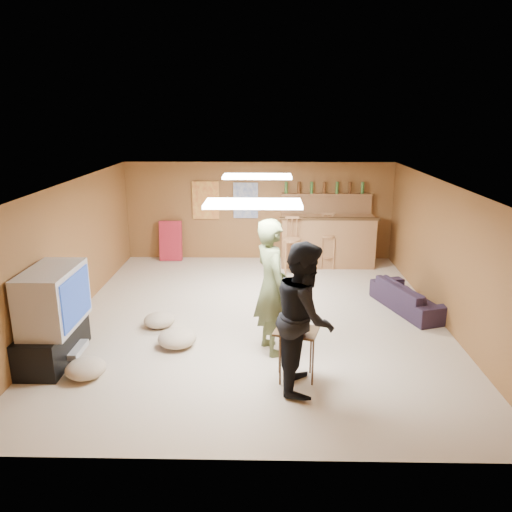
{
  "coord_description": "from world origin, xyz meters",
  "views": [
    {
      "loc": [
        0.16,
        -7.61,
        3.27
      ],
      "look_at": [
        0.0,
        0.2,
        1.0
      ],
      "focal_mm": 35.0,
      "sensor_mm": 36.0,
      "label": 1
    }
  ],
  "objects_px": {
    "person_olive": "(271,287)",
    "tray_table": "(296,355)",
    "person_black": "(305,316)",
    "tv_body": "(53,298)",
    "sofa": "(410,297)",
    "bar_counter": "(327,241)"
  },
  "relations": [
    {
      "from": "sofa",
      "to": "tray_table",
      "type": "distance_m",
      "value": 3.12
    },
    {
      "from": "bar_counter",
      "to": "person_olive",
      "type": "relative_size",
      "value": 1.05
    },
    {
      "from": "person_olive",
      "to": "sofa",
      "type": "xyz_separation_m",
      "value": [
        2.37,
        1.55,
        -0.72
      ]
    },
    {
      "from": "bar_counter",
      "to": "sofa",
      "type": "height_order",
      "value": "bar_counter"
    },
    {
      "from": "tv_body",
      "to": "person_black",
      "type": "distance_m",
      "value": 3.33
    },
    {
      "from": "sofa",
      "to": "person_olive",
      "type": "bearing_deg",
      "value": 104.65
    },
    {
      "from": "bar_counter",
      "to": "person_olive",
      "type": "distance_m",
      "value": 4.32
    },
    {
      "from": "tray_table",
      "to": "bar_counter",
      "type": "bearing_deg",
      "value": 78.96
    },
    {
      "from": "bar_counter",
      "to": "person_black",
      "type": "xyz_separation_m",
      "value": [
        -0.87,
        -5.04,
        0.37
      ]
    },
    {
      "from": "person_black",
      "to": "tv_body",
      "type": "bearing_deg",
      "value": 83.81
    },
    {
      "from": "tv_body",
      "to": "bar_counter",
      "type": "xyz_separation_m",
      "value": [
        4.15,
        4.45,
        -0.35
      ]
    },
    {
      "from": "tv_body",
      "to": "tray_table",
      "type": "relative_size",
      "value": 1.63
    },
    {
      "from": "sofa",
      "to": "tray_table",
      "type": "height_order",
      "value": "tray_table"
    },
    {
      "from": "tray_table",
      "to": "sofa",
      "type": "bearing_deg",
      "value": 48.5
    },
    {
      "from": "tv_body",
      "to": "person_olive",
      "type": "xyz_separation_m",
      "value": [
        2.89,
        0.34,
        0.06
      ]
    },
    {
      "from": "bar_counter",
      "to": "tv_body",
      "type": "bearing_deg",
      "value": -133.0
    },
    {
      "from": "sofa",
      "to": "tv_body",
      "type": "bearing_deg",
      "value": 91.25
    },
    {
      "from": "person_black",
      "to": "sofa",
      "type": "relative_size",
      "value": 1.15
    },
    {
      "from": "person_olive",
      "to": "sofa",
      "type": "bearing_deg",
      "value": -79.28
    },
    {
      "from": "person_black",
      "to": "tray_table",
      "type": "relative_size",
      "value": 2.72
    },
    {
      "from": "person_olive",
      "to": "tray_table",
      "type": "relative_size",
      "value": 2.84
    },
    {
      "from": "tv_body",
      "to": "sofa",
      "type": "distance_m",
      "value": 5.63
    }
  ]
}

